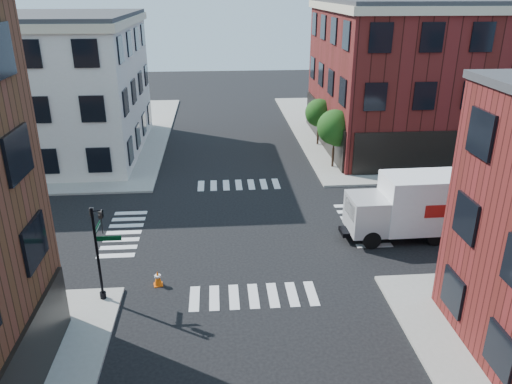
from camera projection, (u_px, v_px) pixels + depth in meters
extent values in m
plane|color=black|center=(244.00, 228.00, 29.38)|extent=(120.00, 120.00, 0.00)
cube|color=gray|center=(440.00, 127.00, 50.28)|extent=(30.00, 30.00, 0.15)
cube|color=gray|center=(10.00, 137.00, 47.14)|extent=(30.00, 30.00, 0.15)
cube|color=#491512|center=(468.00, 76.00, 43.37)|extent=(25.00, 16.00, 12.00)
cube|color=beige|center=(0.00, 89.00, 40.62)|extent=(22.00, 16.00, 11.00)
cylinder|color=black|center=(333.00, 157.00, 38.82)|extent=(0.18, 0.18, 1.47)
cylinder|color=black|center=(333.00, 148.00, 38.54)|extent=(0.12, 0.12, 1.47)
sphere|color=#173A10|center=(335.00, 127.00, 37.90)|extent=(2.69, 2.69, 2.69)
sphere|color=#173A10|center=(338.00, 134.00, 38.04)|extent=(1.85, 1.85, 1.85)
cylinder|color=black|center=(318.00, 137.00, 44.38)|extent=(0.18, 0.18, 1.33)
cylinder|color=black|center=(318.00, 130.00, 44.13)|extent=(0.12, 0.12, 1.33)
sphere|color=#173A10|center=(319.00, 113.00, 43.55)|extent=(2.43, 2.43, 2.43)
sphere|color=#173A10|center=(322.00, 119.00, 43.66)|extent=(1.67, 1.67, 1.67)
cylinder|color=black|center=(98.00, 256.00, 21.73)|extent=(0.12, 0.12, 4.60)
cylinder|color=black|center=(103.00, 295.00, 22.49)|extent=(0.28, 0.28, 0.30)
cube|color=#053819|center=(108.00, 239.00, 21.45)|extent=(1.10, 0.03, 0.22)
cube|color=#053819|center=(97.00, 228.00, 21.82)|extent=(0.03, 1.10, 0.22)
imported|color=black|center=(102.00, 222.00, 21.24)|extent=(0.22, 0.18, 1.10)
imported|color=black|center=(93.00, 220.00, 21.44)|extent=(0.18, 0.22, 1.10)
cube|color=silver|center=(435.00, 202.00, 27.73)|extent=(5.91, 2.66, 3.13)
cube|color=#9E110E|center=(445.00, 211.00, 26.55)|extent=(2.22, 0.09, 0.71)
cube|color=#9E110E|center=(425.00, 193.00, 28.91)|extent=(2.22, 0.09, 0.71)
cube|color=#B7B7B9|center=(367.00, 214.00, 27.57)|extent=(2.08, 2.47, 2.02)
cube|color=black|center=(350.00, 209.00, 27.34)|extent=(0.15, 1.92, 0.91)
cube|color=black|center=(410.00, 229.00, 28.23)|extent=(8.10, 1.20, 0.25)
cylinder|color=black|center=(371.00, 240.00, 27.00)|extent=(1.02, 0.38, 1.01)
cylinder|color=black|center=(360.00, 223.00, 28.95)|extent=(1.02, 0.38, 1.01)
cylinder|color=black|center=(436.00, 236.00, 27.35)|extent=(1.02, 0.38, 1.01)
cylinder|color=black|center=(420.00, 220.00, 29.30)|extent=(1.02, 0.38, 1.01)
cylinder|color=black|center=(477.00, 234.00, 27.58)|extent=(1.02, 0.38, 1.01)
cylinder|color=black|center=(459.00, 218.00, 29.53)|extent=(1.02, 0.38, 1.01)
cube|color=#F05C0A|center=(158.00, 285.00, 23.79)|extent=(0.49, 0.49, 0.04)
cone|color=#F05C0A|center=(158.00, 278.00, 23.65)|extent=(0.46, 0.46, 0.77)
cylinder|color=white|center=(158.00, 276.00, 23.61)|extent=(0.30, 0.30, 0.09)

